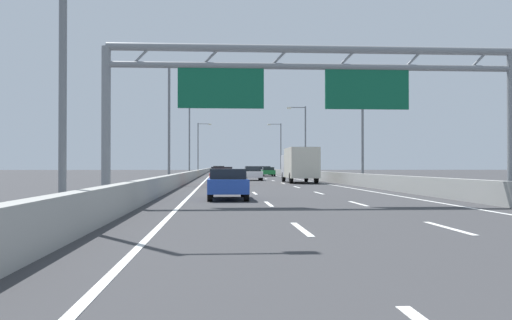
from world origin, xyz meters
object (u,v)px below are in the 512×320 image
streetlamp_left_mid (172,117)px  streetlamp_left_far (191,137)px  streetlamp_left_distant (199,145)px  orange_car (219,171)px  streetlamp_left_near (72,12)px  green_car (268,172)px  blue_car (228,184)px  streetlamp_right_far (304,137)px  sign_gantry (309,83)px  box_truck (300,164)px  silver_car (265,171)px  red_car (222,176)px  white_car (253,173)px  streetlamp_right_mid (360,118)px  streetlamp_right_distant (280,145)px

streetlamp_left_mid → streetlamp_left_far: size_ratio=1.00×
streetlamp_left_distant → orange_car: bearing=-81.8°
streetlamp_left_near → green_car: size_ratio=2.12×
blue_car → streetlamp_right_far: bearing=77.6°
sign_gantry → streetlamp_left_mid: bearing=108.1°
box_truck → streetlamp_left_distant: bearing=101.5°
sign_gantry → silver_car: sign_gantry is taller
orange_car → red_car: 34.86m
red_car → streetlamp_left_mid: bearing=-171.6°
white_car → streetlamp_right_mid: bearing=-63.3°
streetlamp_right_far → orange_car: 13.25m
blue_car → red_car: size_ratio=0.98×
red_car → white_car: white_car is taller
streetlamp_left_near → white_car: 46.38m
streetlamp_right_distant → blue_car: 80.47m
streetlamp_left_near → box_truck: size_ratio=1.18×
orange_car → white_car: bearing=-79.8°
streetlamp_left_distant → red_car: size_ratio=2.10×
streetlamp_left_far → streetlamp_right_distant: (14.93, 30.28, 0.00)m
streetlamp_left_near → box_truck: streetlamp_left_near is taller
green_car → orange_car: bearing=-155.1°
streetlamp_right_distant → orange_car: 27.93m
sign_gantry → streetlamp_left_near: size_ratio=1.76×
streetlamp_right_mid → green_car: size_ratio=2.12×
sign_gantry → silver_car: (4.01, 71.73, -4.05)m
streetlamp_left_far → white_car: 17.28m
streetlamp_right_distant → streetlamp_left_distant: bearing=180.0°
sign_gantry → silver_car: bearing=86.8°
streetlamp_left_far → box_truck: 26.57m
streetlamp_right_mid → white_car: size_ratio=2.18×
streetlamp_left_distant → green_car: (10.89, -21.75, -4.69)m
red_car → blue_car: bearing=-89.4°
streetlamp_right_far → blue_car: size_ratio=2.15×
white_car → red_car: bearing=-102.9°
streetlamp_left_far → orange_car: bearing=54.9°
streetlamp_left_far → streetlamp_left_distant: (0.00, 30.28, 0.00)m
streetlamp_left_distant → streetlamp_left_far: bearing=-90.0°
streetlamp_left_near → streetlamp_left_mid: same height
streetlamp_left_mid → streetlamp_left_distant: same height
streetlamp_left_near → streetlamp_left_mid: (0.00, 30.28, 0.00)m
orange_car → silver_car: size_ratio=0.96×
streetlamp_left_far → white_car: streetlamp_left_far is taller
green_car → box_truck: 32.45m
streetlamp_left_mid → streetlamp_right_distant: size_ratio=1.00×
sign_gantry → box_truck: sign_gantry is taller
streetlamp_right_mid → streetlamp_right_far: size_ratio=1.00×
streetlamp_right_mid → green_car: 39.30m
streetlamp_left_far → sign_gantry: bearing=-82.1°
sign_gantry → streetlamp_right_distant: streetlamp_right_distant is taller
sign_gantry → box_truck: size_ratio=2.08×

